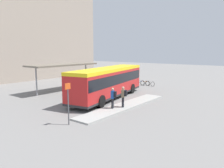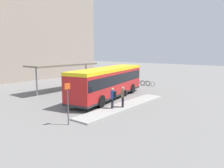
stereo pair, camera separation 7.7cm
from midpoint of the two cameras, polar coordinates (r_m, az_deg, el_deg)
The scene contains 13 objects.
ground_plane at distance 22.68m, azimuth -0.81°, elevation -3.71°, with size 120.00×120.00×0.00m, color slate.
curb_island at distance 19.37m, azimuth 3.43°, elevation -5.71°, with size 11.13×1.80×0.12m.
city_bus at distance 22.37m, azimuth -0.81°, elevation 0.90°, with size 11.89×4.68×3.14m.
pedestrian_waiting at distance 18.48m, azimuth 3.11°, elevation -2.99°, with size 0.53×0.56×1.77m.
pedestrian_companion at distance 18.09m, azimuth 0.36°, elevation -3.31°, with size 0.51×0.55×1.73m.
bicycle_white at distance 30.79m, azimuth 9.99°, elevation 0.11°, with size 0.48×1.57×0.68m.
bicycle_orange at distance 31.16m, azimuth 8.72°, elevation 0.24°, with size 0.48×1.57×0.68m.
bicycle_blue at distance 31.53m, azimuth 7.46°, elevation 0.37°, with size 0.48×1.59×0.69m.
station_shelter at distance 27.02m, azimuth -12.45°, elevation 4.82°, with size 8.89×2.86×3.29m.
potted_planter_near_shelter at distance 26.89m, azimuth -5.74°, elevation -0.24°, with size 0.98×0.98×1.39m.
potted_planter_far_side at distance 25.05m, azimuth -9.64°, elevation -1.08°, with size 0.85×0.85×1.29m.
platform_sign at distance 14.61m, azimuth -11.33°, elevation -4.60°, with size 0.44×0.08×2.80m.
station_building at distance 44.06m, azimuth -21.31°, elevation 12.54°, with size 23.85×11.24×16.54m.
Camera 2 is at (-17.19, -13.98, 4.88)m, focal length 35.00 mm.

